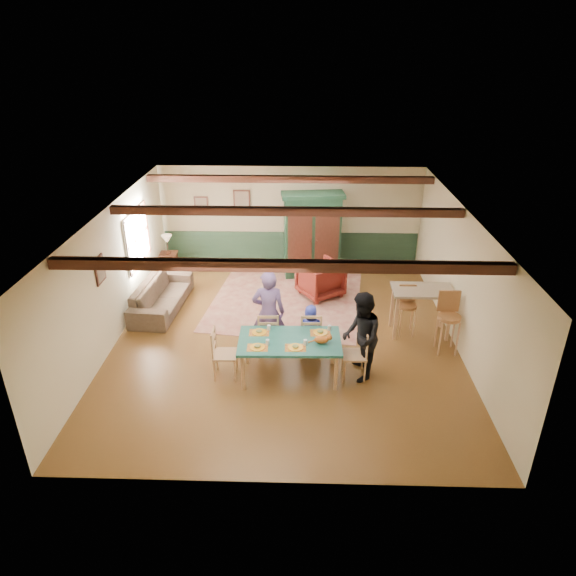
{
  "coord_description": "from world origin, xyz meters",
  "views": [
    {
      "loc": [
        0.34,
        -9.33,
        5.64
      ],
      "look_at": [
        0.06,
        -0.05,
        1.15
      ],
      "focal_mm": 32.0,
      "sensor_mm": 36.0,
      "label": 1
    }
  ],
  "objects_px": {
    "person_woman": "(361,337)",
    "end_table": "(169,263)",
    "dining_chair_end_right": "(354,354)",
    "person_child": "(311,329)",
    "bar_stool_right": "(448,324)",
    "person_man": "(269,313)",
    "armoire": "(312,235)",
    "dining_chair_far_right": "(311,333)",
    "counter_table": "(420,311)",
    "bar_stool_left": "(407,311)",
    "armchair": "(320,279)",
    "cat": "(321,339)",
    "dining_chair_end_left": "(225,353)",
    "dining_chair_far_left": "(269,333)",
    "table_lamp": "(167,244)",
    "dining_table": "(290,358)",
    "sofa": "(162,295)"
  },
  "relations": [
    {
      "from": "person_woman",
      "to": "end_table",
      "type": "bearing_deg",
      "value": -136.11
    },
    {
      "from": "dining_chair_end_right",
      "to": "end_table",
      "type": "relative_size",
      "value": 1.76
    },
    {
      "from": "person_child",
      "to": "bar_stool_right",
      "type": "bearing_deg",
      "value": -179.21
    },
    {
      "from": "person_man",
      "to": "armoire",
      "type": "height_order",
      "value": "armoire"
    },
    {
      "from": "dining_chair_far_right",
      "to": "counter_table",
      "type": "height_order",
      "value": "counter_table"
    },
    {
      "from": "armoire",
      "to": "bar_stool_left",
      "type": "xyz_separation_m",
      "value": [
        1.96,
        -3.01,
        -0.57
      ]
    },
    {
      "from": "armchair",
      "to": "end_table",
      "type": "height_order",
      "value": "armchair"
    },
    {
      "from": "cat",
      "to": "armoire",
      "type": "relative_size",
      "value": 0.17
    },
    {
      "from": "dining_chair_end_left",
      "to": "dining_chair_end_right",
      "type": "height_order",
      "value": "same"
    },
    {
      "from": "person_woman",
      "to": "counter_table",
      "type": "bearing_deg",
      "value": 137.39
    },
    {
      "from": "dining_chair_end_left",
      "to": "counter_table",
      "type": "relative_size",
      "value": 0.78
    },
    {
      "from": "armoire",
      "to": "counter_table",
      "type": "height_order",
      "value": "armoire"
    },
    {
      "from": "counter_table",
      "to": "bar_stool_right",
      "type": "bearing_deg",
      "value": -60.71
    },
    {
      "from": "dining_chair_far_left",
      "to": "bar_stool_left",
      "type": "height_order",
      "value": "bar_stool_left"
    },
    {
      "from": "person_man",
      "to": "bar_stool_right",
      "type": "bearing_deg",
      "value": -179.39
    },
    {
      "from": "counter_table",
      "to": "dining_chair_far_left",
      "type": "bearing_deg",
      "value": -163.77
    },
    {
      "from": "cat",
      "to": "end_table",
      "type": "xyz_separation_m",
      "value": [
        -3.91,
        4.72,
        -0.58
      ]
    },
    {
      "from": "person_woman",
      "to": "bar_stool_left",
      "type": "xyz_separation_m",
      "value": [
        1.13,
        1.58,
        -0.31
      ]
    },
    {
      "from": "dining_chair_end_right",
      "to": "person_woman",
      "type": "distance_m",
      "value": 0.37
    },
    {
      "from": "cat",
      "to": "dining_chair_far_left",
      "type": "bearing_deg",
      "value": 139.2
    },
    {
      "from": "armoire",
      "to": "table_lamp",
      "type": "bearing_deg",
      "value": 173.38
    },
    {
      "from": "bar_stool_left",
      "to": "table_lamp",
      "type": "bearing_deg",
      "value": 151.97
    },
    {
      "from": "person_man",
      "to": "counter_table",
      "type": "relative_size",
      "value": 1.42
    },
    {
      "from": "dining_table",
      "to": "dining_chair_end_left",
      "type": "distance_m",
      "value": 1.18
    },
    {
      "from": "person_child",
      "to": "armoire",
      "type": "distance_m",
      "value": 3.83
    },
    {
      "from": "dining_chair_far_right",
      "to": "dining_chair_end_right",
      "type": "relative_size",
      "value": 1.0
    },
    {
      "from": "bar_stool_left",
      "to": "dining_chair_end_right",
      "type": "bearing_deg",
      "value": -128.38
    },
    {
      "from": "dining_chair_far_left",
      "to": "end_table",
      "type": "distance_m",
      "value": 4.87
    },
    {
      "from": "person_woman",
      "to": "armoire",
      "type": "bearing_deg",
      "value": -171.05
    },
    {
      "from": "person_child",
      "to": "sofa",
      "type": "bearing_deg",
      "value": -28.55
    },
    {
      "from": "person_man",
      "to": "bar_stool_left",
      "type": "relative_size",
      "value": 1.65
    },
    {
      "from": "armchair",
      "to": "person_woman",
      "type": "bearing_deg",
      "value": 67.54
    },
    {
      "from": "armoire",
      "to": "bar_stool_left",
      "type": "relative_size",
      "value": 2.07
    },
    {
      "from": "person_child",
      "to": "bar_stool_left",
      "type": "relative_size",
      "value": 0.96
    },
    {
      "from": "person_man",
      "to": "table_lamp",
      "type": "distance_m",
      "value": 4.8
    },
    {
      "from": "dining_chair_far_left",
      "to": "cat",
      "type": "relative_size",
      "value": 2.64
    },
    {
      "from": "person_woman",
      "to": "dining_chair_far_right",
      "type": "bearing_deg",
      "value": -130.27
    },
    {
      "from": "counter_table",
      "to": "dining_chair_far_right",
      "type": "bearing_deg",
      "value": -158.86
    },
    {
      "from": "bar_stool_right",
      "to": "table_lamp",
      "type": "bearing_deg",
      "value": 150.76
    },
    {
      "from": "person_woman",
      "to": "dining_chair_end_left",
      "type": "bearing_deg",
      "value": -90.0
    },
    {
      "from": "table_lamp",
      "to": "counter_table",
      "type": "relative_size",
      "value": 0.41
    },
    {
      "from": "armoire",
      "to": "bar_stool_right",
      "type": "bearing_deg",
      "value": -60.84
    },
    {
      "from": "dining_chair_far_right",
      "to": "armchair",
      "type": "bearing_deg",
      "value": -96.85
    },
    {
      "from": "dining_table",
      "to": "dining_chair_far_left",
      "type": "xyz_separation_m",
      "value": [
        -0.43,
        0.73,
        0.1
      ]
    },
    {
      "from": "dining_chair_end_left",
      "to": "end_table",
      "type": "relative_size",
      "value": 1.76
    },
    {
      "from": "dining_chair_far_left",
      "to": "end_table",
      "type": "relative_size",
      "value": 1.76
    },
    {
      "from": "dining_table",
      "to": "bar_stool_left",
      "type": "height_order",
      "value": "bar_stool_left"
    },
    {
      "from": "dining_chair_end_right",
      "to": "person_woman",
      "type": "height_order",
      "value": "person_woman"
    },
    {
      "from": "dining_chair_far_right",
      "to": "end_table",
      "type": "xyz_separation_m",
      "value": [
        -3.74,
        3.88,
        -0.21
      ]
    },
    {
      "from": "armchair",
      "to": "end_table",
      "type": "xyz_separation_m",
      "value": [
        -4.0,
        1.23,
        -0.15
      ]
    }
  ]
}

